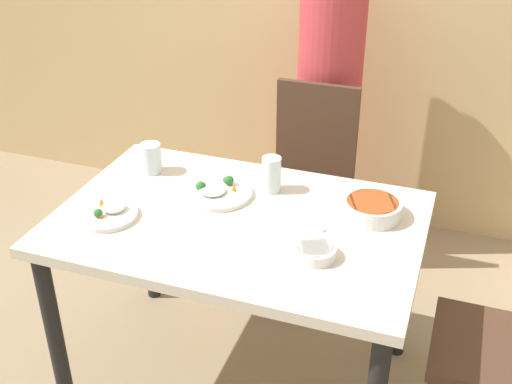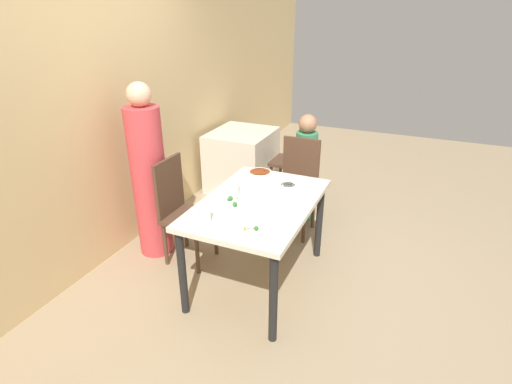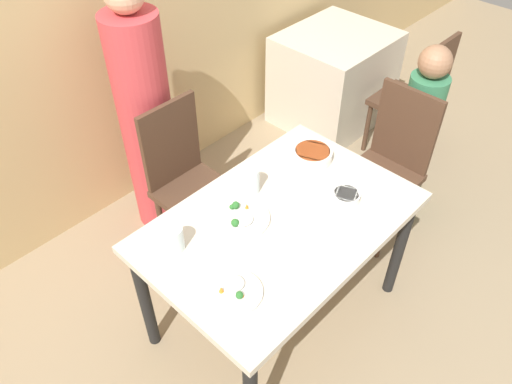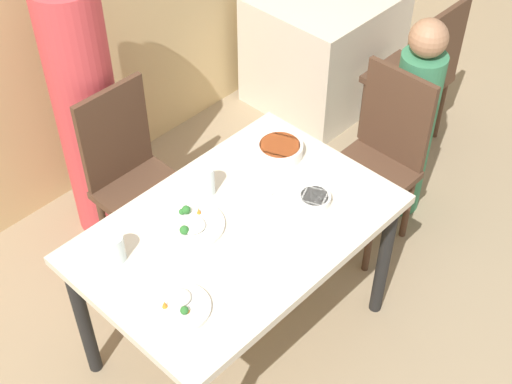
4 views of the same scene
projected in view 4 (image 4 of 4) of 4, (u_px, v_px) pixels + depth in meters
name	position (u px, v px, depth m)	size (l,w,h in m)	color
ground_plane	(241.00, 336.00, 3.38)	(10.00, 10.00, 0.00)	#998466
dining_table	(238.00, 241.00, 2.92)	(1.27, 0.84, 0.76)	beige
chair_adult_spot	(134.00, 176.00, 3.43)	(0.40, 0.40, 0.96)	#4C3323
chair_child_spot	(378.00, 157.00, 3.53)	(0.40, 0.40, 0.96)	#4C3323
person_adult	(86.00, 110.00, 3.43)	(0.31, 0.31, 1.59)	#C63D42
person_child	(412.00, 125.00, 3.65)	(0.23, 0.23, 1.16)	#387F56
bowl_curry	(280.00, 149.00, 3.15)	(0.21, 0.21, 0.06)	white
plate_rice_adult	(192.00, 225.00, 2.84)	(0.26, 0.26, 0.06)	white
plate_rice_child	(181.00, 306.00, 2.54)	(0.22, 0.22, 0.05)	white
bowl_rice_small	(314.00, 199.00, 2.93)	(0.14, 0.14, 0.04)	white
glass_water_tall	(206.00, 180.00, 2.95)	(0.07, 0.07, 0.14)	silver
glass_water_short	(114.00, 248.00, 2.69)	(0.08, 0.08, 0.12)	silver
fork_steel	(269.00, 194.00, 2.98)	(0.18, 0.04, 0.01)	silver
background_table	(323.00, 48.00, 4.52)	(0.82, 0.72, 0.74)	beige
chair_background	(420.00, 72.00, 4.07)	(0.40, 0.40, 0.96)	#4C3323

